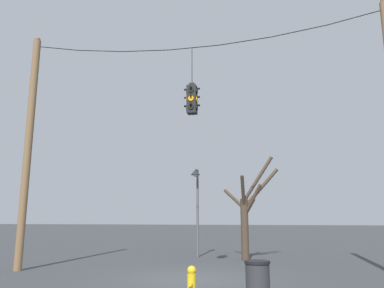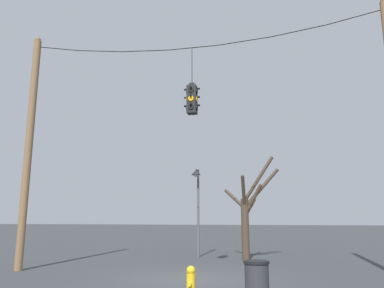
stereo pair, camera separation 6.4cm
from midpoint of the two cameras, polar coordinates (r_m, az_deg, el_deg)
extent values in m
plane|color=#383A3D|center=(12.67, 0.02, -19.84)|extent=(200.00, 200.00, 0.00)
cylinder|color=brown|center=(15.96, -23.54, -0.70)|extent=(0.29, 0.29, 9.11)
sphere|color=brown|center=(17.34, -22.32, 14.46)|extent=(0.23, 0.23, 0.23)
sphere|color=brown|center=(15.14, 27.33, 18.84)|extent=(0.23, 0.23, 0.23)
cylinder|color=black|center=(16.64, -19.68, 13.52)|extent=(1.90, 0.03, 0.39)
cylinder|color=black|center=(15.65, -13.69, 13.58)|extent=(1.90, 0.03, 0.27)
cylinder|color=black|center=(14.89, -6.95, 13.91)|extent=(1.90, 0.03, 0.15)
cylinder|color=black|center=(14.39, 0.42, 14.48)|extent=(1.89, 0.03, 0.03)
cylinder|color=black|center=(14.18, 8.20, 15.28)|extent=(1.90, 0.03, 0.15)
cylinder|color=black|center=(14.28, 16.10, 16.24)|extent=(1.90, 0.03, 0.27)
cylinder|color=black|center=(14.69, 23.77, 17.30)|extent=(1.90, 0.03, 0.39)
cube|color=black|center=(13.64, 0.14, 6.76)|extent=(0.34, 0.34, 1.05)
cube|color=black|center=(13.83, 0.13, 9.02)|extent=(0.19, 0.19, 0.10)
cylinder|color=black|center=(14.11, 0.13, 11.86)|extent=(0.02, 0.02, 1.39)
cylinder|color=black|center=(13.57, -0.03, 8.26)|extent=(0.20, 0.03, 0.20)
cylinder|color=black|center=(13.56, -0.07, 8.68)|extent=(0.07, 0.12, 0.07)
cylinder|color=orange|center=(13.47, -0.03, 6.99)|extent=(0.20, 0.03, 0.20)
cylinder|color=black|center=(13.46, -0.07, 7.42)|extent=(0.07, 0.12, 0.07)
cylinder|color=black|center=(13.38, -0.03, 5.71)|extent=(0.20, 0.03, 0.20)
cylinder|color=black|center=(13.36, -0.07, 6.14)|extent=(0.07, 0.12, 0.07)
cylinder|color=black|center=(13.92, 0.30, 7.76)|extent=(0.20, 0.03, 0.20)
cylinder|color=black|center=(13.99, 0.34, 8.05)|extent=(0.07, 0.12, 0.07)
cylinder|color=orange|center=(13.82, 0.30, 6.52)|extent=(0.20, 0.03, 0.20)
cylinder|color=black|center=(13.89, 0.34, 6.82)|extent=(0.07, 0.12, 0.07)
cylinder|color=black|center=(13.72, 0.30, 5.27)|extent=(0.20, 0.03, 0.20)
cylinder|color=black|center=(13.79, 0.34, 5.58)|extent=(0.07, 0.12, 0.07)
cylinder|color=black|center=(13.78, -0.62, 7.95)|extent=(0.03, 0.20, 0.20)
cylinder|color=black|center=(13.82, -0.81, 8.29)|extent=(0.12, 0.07, 0.07)
cylinder|color=orange|center=(13.68, -0.63, 6.70)|extent=(0.03, 0.20, 0.20)
cylinder|color=black|center=(13.72, -0.81, 7.05)|extent=(0.12, 0.07, 0.07)
cylinder|color=black|center=(13.59, -0.63, 5.44)|extent=(0.03, 0.20, 0.20)
cylinder|color=black|center=(13.63, -0.81, 5.79)|extent=(0.12, 0.07, 0.07)
cylinder|color=black|center=(13.71, 0.90, 8.06)|extent=(0.03, 0.20, 0.20)
cylinder|color=black|center=(13.73, 1.08, 8.43)|extent=(0.12, 0.07, 0.07)
cylinder|color=orange|center=(13.61, 0.90, 6.81)|extent=(0.03, 0.20, 0.20)
cylinder|color=black|center=(13.63, 1.09, 7.18)|extent=(0.12, 0.07, 0.07)
cylinder|color=black|center=(13.51, 0.91, 5.54)|extent=(0.03, 0.20, 0.20)
cylinder|color=black|center=(13.53, 1.09, 5.91)|extent=(0.12, 0.07, 0.07)
cylinder|color=#515156|center=(19.33, 1.05, -10.37)|extent=(0.12, 0.12, 4.38)
cylinder|color=#515156|center=(19.23, 0.87, -3.97)|extent=(0.07, 0.53, 0.07)
cone|color=#232328|center=(18.95, 0.71, -4.30)|extent=(0.48, 0.48, 0.29)
sphere|color=silver|center=(18.94, 0.71, -4.73)|extent=(0.22, 0.22, 0.22)
cylinder|color=#423326|center=(18.06, 8.22, -12.70)|extent=(0.36, 0.36, 2.80)
cylinder|color=#423326|center=(17.67, 7.97, -7.29)|extent=(0.17, 0.99, 1.54)
cylinder|color=#423326|center=(17.86, 9.36, -8.44)|extent=(1.00, 0.57, 1.48)
cylinder|color=#423326|center=(18.73, 8.91, -9.56)|extent=(0.57, 1.48, 0.97)
cylinder|color=#423326|center=(18.19, 10.61, -6.67)|extent=(1.74, 0.42, 1.92)
cylinder|color=#423326|center=(18.67, 6.65, -8.32)|extent=(1.20, 1.26, 1.06)
cylinder|color=#423326|center=(18.12, 10.18, -5.26)|extent=(1.50, 0.19, 2.16)
cylinder|color=gold|center=(9.68, 0.04, -20.82)|extent=(0.22, 0.22, 0.56)
sphere|color=gold|center=(9.63, 0.04, -18.70)|extent=(0.22, 0.22, 0.22)
cylinder|color=gold|center=(9.54, -0.15, -20.63)|extent=(0.09, 0.10, 0.09)
cylinder|color=#2D2D33|center=(9.16, 10.09, -20.21)|extent=(0.55, 0.55, 0.88)
cylinder|color=black|center=(9.10, 9.98, -17.30)|extent=(0.59, 0.59, 0.06)
camera|label=1|loc=(0.03, -89.86, -0.03)|focal=35.00mm
camera|label=2|loc=(0.03, 90.14, 0.03)|focal=35.00mm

